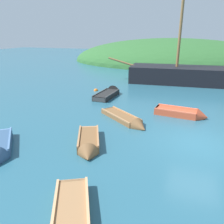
# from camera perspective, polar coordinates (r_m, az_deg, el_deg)

# --- Properties ---
(ground_plane) EXTENTS (120.00, 120.00, 0.00)m
(ground_plane) POSITION_cam_1_polar(r_m,az_deg,el_deg) (11.66, 21.01, -7.51)
(ground_plane) COLOR #285B70
(shore_hill) EXTENTS (37.09, 24.58, 8.32)m
(shore_hill) POSITION_cam_1_polar(r_m,az_deg,el_deg) (43.70, 15.02, 12.22)
(shore_hill) COLOR #2D602D
(shore_hill) RESTS_ON ground
(sailing_ship) EXTENTS (17.65, 4.87, 10.94)m
(sailing_ship) POSITION_cam_1_polar(r_m,az_deg,el_deg) (25.24, 22.41, 7.93)
(sailing_ship) COLOR black
(sailing_ship) RESTS_ON ground
(rowboat_near_dock) EXTENTS (3.34, 1.40, 1.01)m
(rowboat_near_dock) POSITION_cam_1_polar(r_m,az_deg,el_deg) (15.01, 17.60, -0.48)
(rowboat_near_dock) COLOR #C64C2D
(rowboat_near_dock) RESTS_ON ground
(rowboat_portside) EXTENTS (3.61, 3.10, 0.92)m
(rowboat_portside) POSITION_cam_1_polar(r_m,az_deg,el_deg) (13.47, 3.75, -2.18)
(rowboat_portside) COLOR brown
(rowboat_portside) RESTS_ON ground
(rowboat_far) EXTENTS (2.22, 3.05, 0.97)m
(rowboat_far) POSITION_cam_1_polar(r_m,az_deg,el_deg) (6.97, -10.31, -25.74)
(rowboat_far) COLOR #9E7047
(rowboat_far) RESTS_ON ground
(rowboat_outer_right) EXTENTS (2.08, 3.12, 0.93)m
(rowboat_outer_right) POSITION_cam_1_polar(r_m,az_deg,el_deg) (10.63, -5.99, -8.17)
(rowboat_outer_right) COLOR brown
(rowboat_outer_right) RESTS_ON ground
(rowboat_outer_left) EXTENTS (1.35, 3.76, 1.12)m
(rowboat_outer_left) POSITION_cam_1_polar(r_m,az_deg,el_deg) (19.10, -0.70, 4.58)
(rowboat_outer_left) COLOR black
(rowboat_outer_left) RESTS_ON ground
(buoy_orange) EXTENTS (0.39, 0.39, 0.39)m
(buoy_orange) POSITION_cam_1_polar(r_m,az_deg,el_deg) (20.81, -4.13, 5.42)
(buoy_orange) COLOR orange
(buoy_orange) RESTS_ON ground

